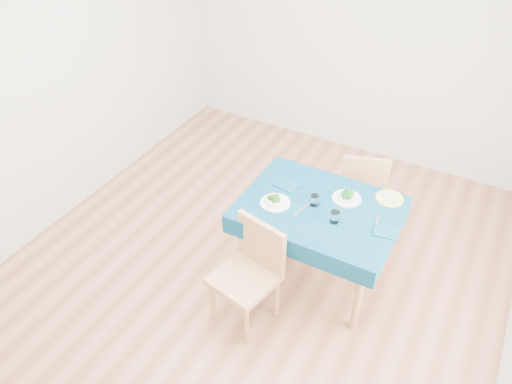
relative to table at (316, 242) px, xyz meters
The scene contains 16 objects.
room_shell 1.09m from the table, 158.71° to the right, with size 4.02×4.52×2.73m.
table is the anchor object (origin of this frame).
chair_near 0.74m from the table, 113.86° to the right, with size 0.43×0.47×1.07m, color #B18053.
chair_far 0.86m from the table, 84.28° to the left, with size 0.40×0.44×1.01m, color #B18053.
bowl_near 0.54m from the table, 157.62° to the right, with size 0.24×0.24×0.07m, color white, non-canonical shape.
bowl_far 0.48m from the table, 51.48° to the left, with size 0.23×0.23×0.07m, color white, non-canonical shape.
fork_near 0.55m from the table, 163.81° to the right, with size 0.02×0.17×0.00m, color silver.
knife_near 0.41m from the table, 138.41° to the right, with size 0.02×0.21×0.00m, color silver.
fork_far 0.44m from the table, 54.87° to the left, with size 0.03×0.20×0.00m, color silver.
knife_far 0.59m from the table, ahead, with size 0.02×0.23×0.00m, color silver.
napkin_near 0.52m from the table, 161.26° to the left, with size 0.19×0.13×0.01m, color navy.
napkin_far 0.66m from the table, ahead, with size 0.18×0.13×0.01m, color navy.
tumbler_center 0.43m from the table, behind, with size 0.07×0.07×0.09m, color white.
tumbler_side 0.47m from the table, 33.44° to the right, with size 0.07×0.07×0.09m, color white.
side_plate 0.68m from the table, 38.37° to the left, with size 0.22×0.22×0.01m, color #C9D869.
bread_slice 0.69m from the table, 38.37° to the left, with size 0.09×0.09×0.01m, color beige.
Camera 1 is at (1.45, -2.63, 3.21)m, focal length 35.00 mm.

